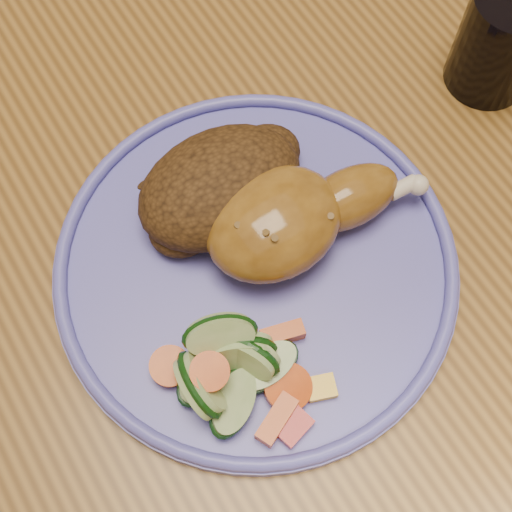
{
  "coord_description": "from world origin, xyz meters",
  "views": [
    {
      "loc": [
        -0.16,
        -0.3,
        1.23
      ],
      "look_at": [
        -0.06,
        -0.13,
        0.78
      ],
      "focal_mm": 50.0,
      "sensor_mm": 36.0,
      "label": 1
    }
  ],
  "objects": [
    {
      "name": "vegetable_pile",
      "position": [
        -0.11,
        -0.19,
        0.78
      ],
      "size": [
        0.11,
        0.11,
        0.06
      ],
      "color": "#A50A05",
      "rests_on": "plate"
    },
    {
      "name": "chicken_leg",
      "position": [
        -0.02,
        -0.12,
        0.79
      ],
      "size": [
        0.17,
        0.09,
        0.05
      ],
      "color": "#8C5E1D",
      "rests_on": "plate"
    },
    {
      "name": "rice_pilaf",
      "position": [
        -0.05,
        -0.07,
        0.78
      ],
      "size": [
        0.13,
        0.09,
        0.05
      ],
      "color": "#412810",
      "rests_on": "plate"
    },
    {
      "name": "drinking_glass",
      "position": [
        0.19,
        -0.08,
        0.79
      ],
      "size": [
        0.07,
        0.07,
        0.09
      ],
      "primitive_type": "cylinder",
      "color": "black",
      "rests_on": "dining_table"
    },
    {
      "name": "dining_table",
      "position": [
        0.0,
        0.0,
        0.67
      ],
      "size": [
        0.9,
        1.4,
        0.75
      ],
      "color": "brown",
      "rests_on": "ground"
    },
    {
      "name": "plate_rim",
      "position": [
        -0.06,
        -0.13,
        0.77
      ],
      "size": [
        0.29,
        0.29,
        0.01
      ],
      "primitive_type": "torus",
      "color": "#5855B7",
      "rests_on": "plate"
    },
    {
      "name": "plate",
      "position": [
        -0.06,
        -0.13,
        0.76
      ],
      "size": [
        0.29,
        0.29,
        0.01
      ],
      "primitive_type": "cylinder",
      "color": "#5855B7",
      "rests_on": "dining_table"
    },
    {
      "name": "ground",
      "position": [
        0.0,
        0.0,
        0.0
      ],
      "size": [
        4.0,
        4.0,
        0.0
      ],
      "primitive_type": "plane",
      "color": "brown",
      "rests_on": "ground"
    }
  ]
}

